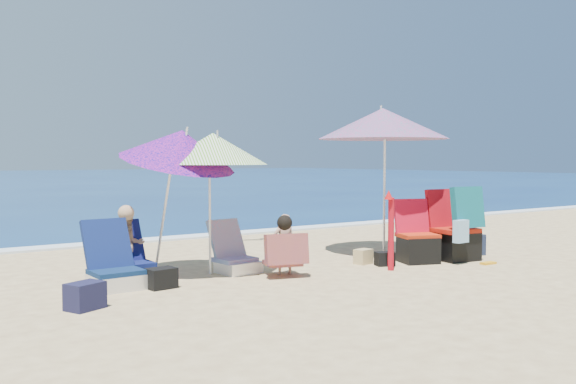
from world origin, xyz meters
TOP-DOWN VIEW (x-y plane):
  - ground at (0.00, 0.00)m, footprint 120.00×120.00m
  - foam at (0.00, 5.10)m, footprint 120.00×0.50m
  - umbrella_turquoise at (1.78, 1.32)m, footprint 2.31×2.31m
  - umbrella_striped at (-1.32, 1.27)m, footprint 1.80×1.80m
  - umbrella_blue at (-1.72, 1.45)m, footprint 1.90×1.95m
  - furled_umbrella at (0.88, 0.19)m, footprint 0.17×0.13m
  - chair_navy at (-2.71, 1.20)m, footprint 0.61×0.74m
  - chair_rainbow at (-0.97, 1.31)m, footprint 0.57×0.70m
  - camp_chair_left at (1.71, 0.47)m, footprint 0.69×0.70m
  - camp_chair_right at (2.33, 0.26)m, footprint 0.76×0.81m
  - person_center at (-0.58, 0.67)m, footprint 0.66×0.65m
  - person_left at (-2.32, 1.76)m, footprint 0.54×0.65m
  - bag_navy_a at (-3.33, 0.33)m, footprint 0.44×0.39m
  - bag_black_a at (-2.25, 0.87)m, footprint 0.36×0.28m
  - bag_tan at (0.94, 0.82)m, footprint 0.29×0.23m
  - bag_navy_b at (2.92, 0.50)m, footprint 0.49×0.40m
  - bag_black_b at (1.08, 0.52)m, footprint 0.31×0.26m
  - orange_item at (2.43, -0.27)m, footprint 0.25×0.13m

SIDE VIEW (x-z plane):
  - ground at x=0.00m, z-range 0.00..0.00m
  - orange_item at x=2.43m, z-range 0.00..0.03m
  - foam at x=0.00m, z-range 0.00..0.04m
  - bag_black_b at x=1.08m, z-range 0.00..0.20m
  - bag_tan at x=0.94m, z-range 0.00..0.22m
  - bag_black_a at x=-2.25m, z-range 0.00..0.25m
  - bag_navy_a at x=-3.33m, z-range 0.00..0.28m
  - bag_navy_b at x=2.92m, z-range 0.00..0.34m
  - chair_rainbow at x=-0.97m, z-range -0.17..0.55m
  - chair_navy at x=-2.71m, z-range -0.19..0.63m
  - camp_chair_left at x=1.71m, z-range -0.19..0.76m
  - person_center at x=-0.58m, z-range -0.01..0.82m
  - camp_chair_right at x=2.33m, z-range -0.16..0.99m
  - person_left at x=-2.32m, z-range -0.04..0.92m
  - furled_umbrella at x=0.88m, z-range 0.06..1.18m
  - umbrella_striped at x=-1.32m, z-range 0.72..2.66m
  - umbrella_blue at x=-1.72m, z-range 0.67..2.77m
  - umbrella_turquoise at x=1.78m, z-range 0.92..3.33m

